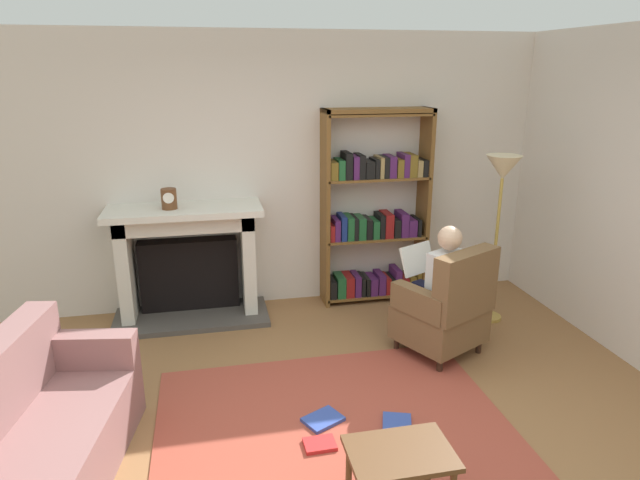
{
  "coord_description": "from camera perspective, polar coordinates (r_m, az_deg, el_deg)",
  "views": [
    {
      "loc": [
        -0.75,
        -2.88,
        2.36
      ],
      "look_at": [
        0.1,
        1.2,
        1.05
      ],
      "focal_mm": 30.98,
      "sensor_mm": 36.0,
      "label": 1
    }
  ],
  "objects": [
    {
      "name": "sofa_floral",
      "position": [
        3.68,
        -28.07,
        -18.54
      ],
      "size": [
        1.0,
        1.8,
        0.85
      ],
      "rotation": [
        0.0,
        0.0,
        1.4
      ],
      "color": "#8E6160",
      "rests_on": "ground"
    },
    {
      "name": "side_wall_right",
      "position": [
        5.45,
        27.27,
        4.82
      ],
      "size": [
        0.1,
        5.2,
        2.7
      ],
      "primitive_type": "cube",
      "color": "silver",
      "rests_on": "ground"
    },
    {
      "name": "ground",
      "position": [
        3.8,
        2.38,
        -20.98
      ],
      "size": [
        14.0,
        14.0,
        0.0
      ],
      "primitive_type": "plane",
      "color": "#93653D"
    },
    {
      "name": "floor_lamp",
      "position": [
        5.31,
        18.27,
        5.67
      ],
      "size": [
        0.32,
        0.32,
        1.6
      ],
      "color": "#B7933F",
      "rests_on": "ground"
    },
    {
      "name": "fireplace",
      "position": [
        5.48,
        -13.48,
        -1.9
      ],
      "size": [
        1.47,
        0.64,
        1.12
      ],
      "color": "#4C4742",
      "rests_on": "ground"
    },
    {
      "name": "seated_reader",
      "position": [
        4.77,
        11.99,
        -4.33
      ],
      "size": [
        0.52,
        0.6,
        1.14
      ],
      "rotation": [
        0.0,
        0.0,
        3.61
      ],
      "color": "silver",
      "rests_on": "ground"
    },
    {
      "name": "scattered_books",
      "position": [
        3.95,
        3.49,
        -18.76
      ],
      "size": [
        0.79,
        0.48,
        0.03
      ],
      "color": "#334CA5",
      "rests_on": "area_rug"
    },
    {
      "name": "area_rug",
      "position": [
        4.03,
        1.29,
        -18.32
      ],
      "size": [
        2.4,
        1.8,
        0.01
      ],
      "primitive_type": "cube",
      "color": "#A44534",
      "rests_on": "ground"
    },
    {
      "name": "armchair_reading",
      "position": [
        4.78,
        12.92,
        -6.92
      ],
      "size": [
        0.85,
        0.84,
        0.97
      ],
      "rotation": [
        0.0,
        0.0,
        3.61
      ],
      "color": "#331E14",
      "rests_on": "ground"
    },
    {
      "name": "side_table",
      "position": [
        3.19,
        8.25,
        -21.66
      ],
      "size": [
        0.56,
        0.39,
        0.42
      ],
      "color": "brown",
      "rests_on": "ground"
    },
    {
      "name": "back_wall",
      "position": [
        5.57,
        -3.87,
        6.97
      ],
      "size": [
        5.6,
        0.1,
        2.7
      ],
      "primitive_type": "cube",
      "color": "silver",
      "rests_on": "ground"
    },
    {
      "name": "bookshelf",
      "position": [
        5.65,
        5.69,
        2.81
      ],
      "size": [
        1.08,
        0.32,
        1.98
      ],
      "color": "brown",
      "rests_on": "ground"
    },
    {
      "name": "mantel_clock",
      "position": [
        5.22,
        -15.33,
        4.12
      ],
      "size": [
        0.14,
        0.14,
        0.19
      ],
      "color": "brown",
      "rests_on": "fireplace"
    }
  ]
}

